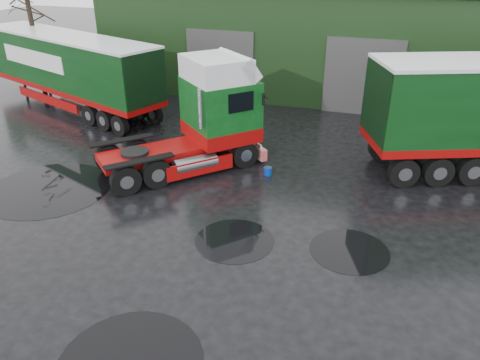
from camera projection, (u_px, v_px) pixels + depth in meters
name	position (u px, v px, depth m)	size (l,w,h in m)	color
ground	(245.00, 248.00, 14.24)	(100.00, 100.00, 0.00)	black
warehouse	(374.00, 36.00, 29.18)	(32.40, 12.40, 6.30)	black
hero_tractor	(175.00, 117.00, 18.27)	(3.03, 7.14, 4.44)	#0B4515
trailer_left	(69.00, 72.00, 25.55)	(2.66, 13.01, 4.04)	silver
wash_bucket	(268.00, 171.00, 18.70)	(0.34, 0.34, 0.32)	#062A94
tree_left	(31.00, 21.00, 27.27)	(4.40, 4.40, 8.50)	black
puddle_1	(349.00, 251.00, 14.11)	(2.41, 2.41, 0.01)	black
puddle_2	(49.00, 189.00, 17.67)	(4.62, 4.62, 0.01)	black
puddle_4	(235.00, 240.00, 14.60)	(2.49, 2.49, 0.01)	black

